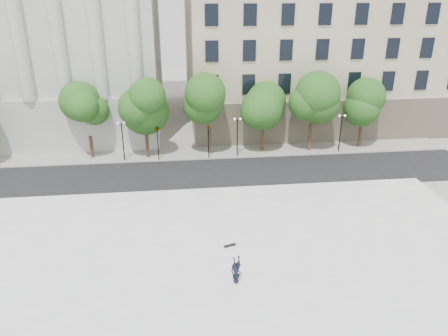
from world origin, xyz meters
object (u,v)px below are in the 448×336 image
(traffic_light_east, at_px, (208,126))
(skateboard, at_px, (230,245))
(person_lying, at_px, (236,279))
(traffic_light_west, at_px, (157,127))

(traffic_light_east, bearing_deg, skateboard, -89.92)
(traffic_light_east, xyz_separation_m, person_lying, (-0.10, -21.81, -2.94))
(traffic_light_east, distance_m, skateboard, 18.05)
(person_lying, bearing_deg, skateboard, 67.25)
(person_lying, relative_size, skateboard, 2.11)
(traffic_light_east, height_order, skateboard, traffic_light_east)
(traffic_light_west, bearing_deg, traffic_light_east, 0.00)
(traffic_light_west, distance_m, person_lying, 22.61)
(traffic_light_west, relative_size, traffic_light_east, 1.01)
(skateboard, bearing_deg, traffic_light_west, 87.51)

